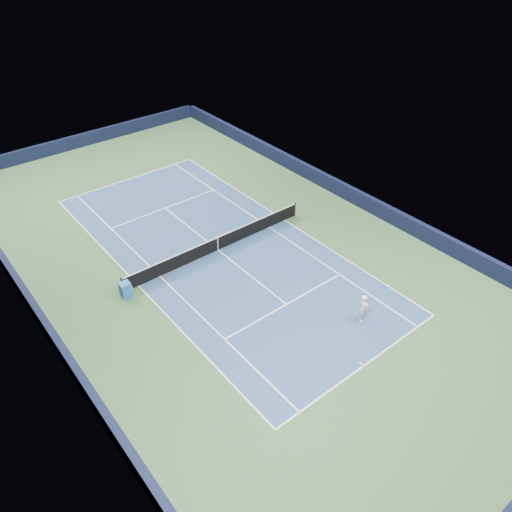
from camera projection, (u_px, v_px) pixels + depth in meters
ground at (218, 250)px, 30.88m from camera, size 40.00×40.00×0.00m
wall_far at (85, 139)px, 42.95m from camera, size 22.00×0.35×1.10m
wall_right at (340, 189)px, 35.98m from camera, size 0.35×40.00×1.10m
wall_left at (42, 320)px, 25.13m from camera, size 0.35×40.00×1.10m
court_surface at (218, 250)px, 30.88m from camera, size 10.97×23.77×0.01m
baseline_far at (129, 179)px, 38.31m from camera, size 10.97×0.08×0.00m
baseline_near at (364, 366)px, 23.45m from camera, size 10.97×0.08×0.00m
sideline_doubles_right at (284, 220)px, 33.63m from camera, size 0.08×23.77×0.00m
sideline_doubles_left at (139, 286)px, 28.13m from camera, size 0.08×23.77×0.00m
sideline_singles_right at (269, 227)px, 32.94m from camera, size 0.08×23.77×0.00m
sideline_singles_left at (160, 276)px, 28.82m from camera, size 0.08×23.77×0.00m
service_line_far at (165, 208)px, 34.88m from camera, size 8.23×0.08×0.00m
service_line_near at (287, 304)px, 26.88m from camera, size 8.23×0.08×0.00m
center_service_line at (218, 250)px, 30.88m from camera, size 0.08×12.80×0.00m
center_mark_far at (130, 180)px, 38.21m from camera, size 0.08×0.30×0.00m
center_mark_near at (361, 364)px, 23.54m from camera, size 0.08×0.30×0.00m
tennis_net at (218, 243)px, 30.58m from camera, size 12.90×0.10×1.07m
sponsor_cube at (126, 290)px, 27.18m from camera, size 0.62×0.52×0.91m
tennis_player at (364, 308)px, 25.49m from camera, size 0.80×1.32×2.10m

